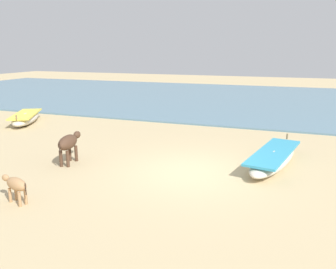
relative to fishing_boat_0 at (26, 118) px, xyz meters
name	(u,v)px	position (x,y,z in m)	size (l,w,h in m)	color
ground	(189,173)	(9.91, -4.14, -0.27)	(80.00, 80.00, 0.00)	tan
sea_water	(254,100)	(9.91, 12.42, -0.23)	(60.00, 20.00, 0.08)	slate
fishing_boat_0	(26,118)	(0.00, 0.00, 0.00)	(2.51, 3.49, 0.70)	beige
fishing_boat_2	(274,158)	(12.24, -2.57, -0.01)	(1.70, 4.07, 0.68)	beige
cow_adult_dark	(69,143)	(5.95, -4.63, 0.42)	(0.60, 1.47, 0.96)	#4C3323
calf_near_tan	(16,185)	(6.58, -7.62, 0.20)	(0.99, 0.48, 0.65)	tan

